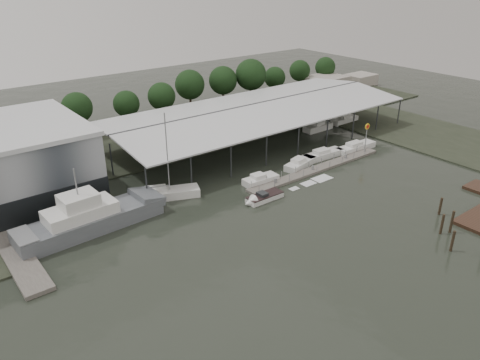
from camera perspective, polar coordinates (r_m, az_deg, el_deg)
ground at (r=60.72m, az=6.45°, el=-5.26°), size 200.00×200.00×0.00m
land_strip_far at (r=92.49m, az=-11.95°, el=5.17°), size 140.00×30.00×0.30m
land_strip_east at (r=99.62m, az=21.34°, el=5.40°), size 20.00×60.00×0.30m
covered_boat_shed at (r=88.19m, az=1.94°, el=8.85°), size 58.24×24.00×6.96m
trawler_dock at (r=59.60m, az=-25.58°, el=-8.14°), size 3.00×18.00×0.50m
floating_dock at (r=76.59m, az=9.36°, el=1.31°), size 28.00×2.00×1.40m
shell_fuel_sign at (r=84.03m, az=15.19°, el=5.61°), size 1.10×0.18×5.55m
distant_commercial_buildings at (r=129.62m, az=11.72°, el=11.55°), size 22.00×8.00×4.00m
grey_trawler at (r=61.29m, az=-17.68°, el=-4.38°), size 19.03×5.66×8.84m
white_sailboat at (r=67.32m, az=-9.07°, el=-1.64°), size 9.57×5.90×12.68m
speedboat_underway at (r=65.81m, az=2.68°, el=-2.23°), size 17.26×2.50×2.00m
moored_cruiser_0 at (r=70.92m, az=2.49°, el=0.04°), size 5.70×2.46×1.70m
moored_cruiser_1 at (r=77.37m, az=7.35°, el=2.02°), size 7.04×3.67×1.70m
moored_cruiser_2 at (r=81.70m, az=10.07°, el=3.09°), size 8.00×2.65×1.70m
moored_cruiser_3 at (r=86.29m, az=13.90°, el=3.91°), size 8.48×2.34×1.70m
mooring_pilings at (r=62.35m, az=25.27°, el=-5.75°), size 7.31×9.43×3.59m
horizon_tree_line at (r=107.97m, az=-2.34°, el=11.76°), size 73.12×9.64×10.77m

